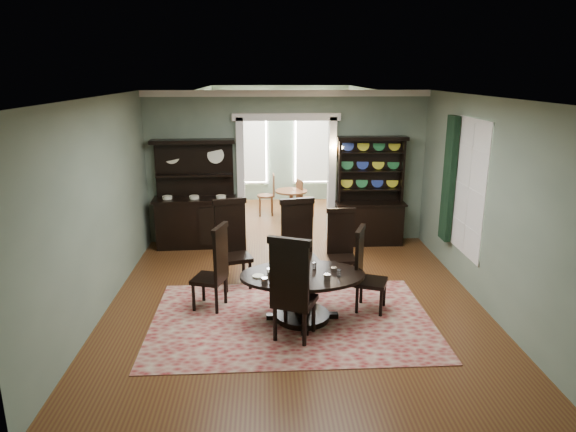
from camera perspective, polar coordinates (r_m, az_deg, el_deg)
name	(u,v)px	position (r m, az deg, el deg)	size (l,w,h in m)	color
room	(295,200)	(7.27, 0.80, 1.77)	(5.51, 6.01, 3.01)	#593817
parlor	(282,149)	(12.67, -0.67, 7.48)	(3.51, 3.50, 3.01)	#593817
doorway_trim	(286,162)	(10.15, -0.18, 6.01)	(2.08, 0.25, 2.57)	white
right_window	(459,184)	(8.69, 18.49, 3.43)	(0.15, 1.47, 2.12)	white
wall_sconce	(336,149)	(10.05, 5.32, 7.41)	(0.27, 0.21, 0.21)	#B17D2F
rug	(292,320)	(7.28, 0.43, -11.45)	(3.86, 2.54, 0.01)	maroon
dining_table	(303,288)	(7.11, 1.63, -7.98)	(1.73, 1.62, 0.68)	black
centerpiece	(299,268)	(7.07, 1.27, -5.83)	(1.22, 0.78, 0.20)	silver
chair_far_left	(232,241)	(8.22, -6.22, -2.74)	(0.65, 0.63, 1.41)	black
chair_far_mid	(299,242)	(8.07, 1.19, -2.89)	(0.62, 0.60, 1.43)	black
chair_far_right	(341,244)	(8.34, 5.92, -3.14)	(0.47, 0.44, 1.23)	black
chair_end_left	(215,266)	(7.42, -8.06, -5.47)	(0.56, 0.58, 1.27)	black
chair_end_right	(365,268)	(7.42, 8.53, -5.68)	(0.56, 0.58, 1.23)	black
chair_near	(292,287)	(6.45, 0.41, -7.90)	(0.67, 0.66, 1.42)	black
sideboard	(195,210)	(10.19, -10.25, 0.69)	(1.62, 0.65, 2.10)	black
welsh_dresser	(370,206)	(10.31, 9.07, 1.16)	(1.37, 0.51, 2.14)	black
parlor_table	(291,200)	(11.93, 0.36, 1.74)	(0.74, 0.74, 0.69)	#5D2E1A
parlor_chair_left	(269,193)	(12.29, -2.15, 2.54)	(0.42, 0.42, 0.99)	#5D2E1A
parlor_chair_right	(303,197)	(12.13, 1.73, 2.15)	(0.42, 0.42, 0.91)	#5D2E1A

